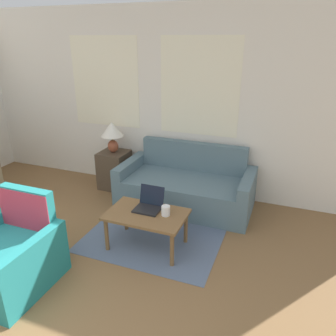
# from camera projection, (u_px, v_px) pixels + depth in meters

# --- Properties ---
(wall_back) EXTENTS (6.81, 0.06, 2.60)m
(wall_back) POSITION_uv_depth(u_px,v_px,m) (156.00, 102.00, 4.71)
(wall_back) COLOR white
(wall_back) RESTS_ON ground_plane
(rug) EXTENTS (1.54, 1.89, 0.01)m
(rug) POSITION_uv_depth(u_px,v_px,m) (164.00, 222.00, 4.12)
(rug) COLOR slate
(rug) RESTS_ON ground_plane
(couch) EXTENTS (1.79, 0.86, 0.81)m
(couch) POSITION_uv_depth(u_px,v_px,m) (187.00, 187.00, 4.51)
(couch) COLOR slate
(couch) RESTS_ON ground_plane
(armchair) EXTENTS (0.78, 0.81, 0.84)m
(armchair) POSITION_uv_depth(u_px,v_px,m) (11.00, 257.00, 3.05)
(armchair) COLOR teal
(armchair) RESTS_ON ground_plane
(side_table) EXTENTS (0.41, 0.41, 0.57)m
(side_table) POSITION_uv_depth(u_px,v_px,m) (115.00, 170.00, 5.01)
(side_table) COLOR #4C3D2D
(side_table) RESTS_ON ground_plane
(table_lamp) EXTENTS (0.33, 0.33, 0.46)m
(table_lamp) POSITION_uv_depth(u_px,v_px,m) (112.00, 132.00, 4.79)
(table_lamp) COLOR brown
(table_lamp) RESTS_ON side_table
(coffee_table) EXTENTS (0.85, 0.54, 0.41)m
(coffee_table) POSITION_uv_depth(u_px,v_px,m) (147.00, 217.00, 3.53)
(coffee_table) COLOR brown
(coffee_table) RESTS_ON ground_plane
(laptop) EXTENTS (0.28, 0.28, 0.23)m
(laptop) POSITION_uv_depth(u_px,v_px,m) (149.00, 204.00, 3.59)
(laptop) COLOR black
(laptop) RESTS_ON coffee_table
(cup_navy) EXTENTS (0.09, 0.09, 0.11)m
(cup_navy) POSITION_uv_depth(u_px,v_px,m) (166.00, 211.00, 3.46)
(cup_navy) COLOR white
(cup_navy) RESTS_ON coffee_table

